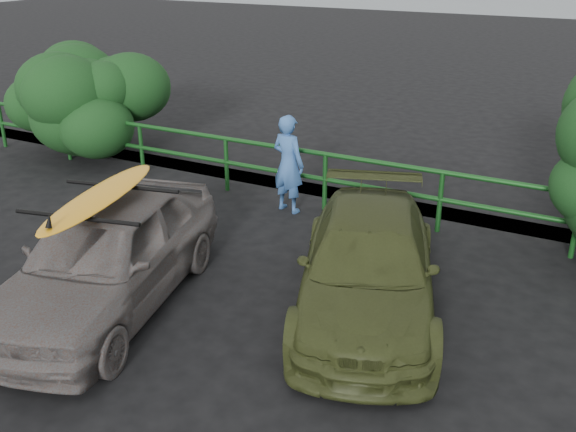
% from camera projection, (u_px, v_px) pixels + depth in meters
% --- Properties ---
extents(ground, '(80.00, 80.00, 0.00)m').
position_uv_depth(ground, '(68.00, 337.00, 7.53)').
color(ground, black).
extents(guardrail, '(14.00, 0.08, 1.04)m').
position_uv_depth(guardrail, '(274.00, 172.00, 11.40)').
color(guardrail, '#154A18').
rests_on(guardrail, ground).
extents(shrub_left, '(3.20, 2.40, 2.07)m').
position_uv_depth(shrub_left, '(85.00, 109.00, 13.58)').
color(shrub_left, '#163D17').
rests_on(shrub_left, ground).
extents(sedan, '(2.53, 4.36, 1.39)m').
position_uv_depth(sedan, '(107.00, 255.00, 7.96)').
color(sedan, '#615A57').
rests_on(sedan, ground).
extents(olive_vehicle, '(2.91, 4.41, 1.19)m').
position_uv_depth(olive_vehicle, '(368.00, 265.00, 7.93)').
color(olive_vehicle, '#39411D').
rests_on(olive_vehicle, ground).
extents(man, '(0.68, 0.52, 1.69)m').
position_uv_depth(man, '(288.00, 164.00, 10.80)').
color(man, '#3B69B1').
rests_on(man, ground).
extents(roof_rack, '(1.76, 1.41, 0.05)m').
position_uv_depth(roof_rack, '(101.00, 201.00, 7.68)').
color(roof_rack, black).
rests_on(roof_rack, sedan).
extents(surfboard, '(1.05, 2.51, 0.07)m').
position_uv_depth(surfboard, '(100.00, 196.00, 7.65)').
color(surfboard, '#F6A319').
rests_on(surfboard, roof_rack).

